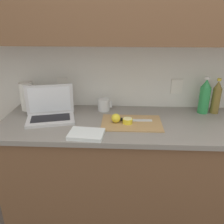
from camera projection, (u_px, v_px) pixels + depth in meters
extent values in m
plane|color=#564C47|center=(154.00, 217.00, 2.04)|extent=(12.00, 12.00, 0.00)
cube|color=white|center=(160.00, 57.00, 1.88)|extent=(5.20, 0.06, 2.60)
cube|color=white|center=(63.00, 85.00, 1.97)|extent=(0.09, 0.01, 0.12)
cube|color=white|center=(177.00, 86.00, 1.92)|extent=(0.09, 0.01, 0.12)
cube|color=brown|center=(158.00, 175.00, 1.88)|extent=(2.29, 0.60, 0.86)
cube|color=gray|center=(163.00, 125.00, 1.71)|extent=(2.36, 0.64, 0.03)
cube|color=silver|center=(51.00, 119.00, 1.73)|extent=(0.38, 0.31, 0.02)
cube|color=black|center=(51.00, 118.00, 1.73)|extent=(0.30, 0.20, 0.00)
cube|color=silver|center=(50.00, 99.00, 1.79)|extent=(0.34, 0.10, 0.23)
cube|color=white|center=(50.00, 100.00, 1.78)|extent=(0.30, 0.08, 0.19)
cube|color=tan|center=(131.00, 123.00, 1.69)|extent=(0.43, 0.28, 0.01)
cube|color=silver|center=(142.00, 120.00, 1.72)|extent=(0.14, 0.04, 0.00)
cylinder|color=black|center=(125.00, 119.00, 1.71)|extent=(0.11, 0.03, 0.02)
cylinder|color=yellow|center=(128.00, 121.00, 1.67)|extent=(0.07, 0.07, 0.03)
cylinder|color=#F4EAA3|center=(128.00, 119.00, 1.66)|extent=(0.06, 0.06, 0.00)
sphere|color=yellow|center=(116.00, 118.00, 1.68)|extent=(0.07, 0.07, 0.07)
cylinder|color=olive|center=(216.00, 101.00, 1.84)|extent=(0.07, 0.07, 0.20)
cone|color=olive|center=(219.00, 85.00, 1.79)|extent=(0.06, 0.06, 0.06)
cylinder|color=gold|center=(219.00, 80.00, 1.78)|extent=(0.03, 0.03, 0.02)
cylinder|color=#2D934C|center=(204.00, 100.00, 1.84)|extent=(0.08, 0.08, 0.21)
cone|color=#2D934C|center=(207.00, 83.00, 1.79)|extent=(0.07, 0.07, 0.06)
cylinder|color=white|center=(208.00, 78.00, 1.78)|extent=(0.04, 0.04, 0.02)
cylinder|color=silver|center=(104.00, 105.00, 1.91)|extent=(0.10, 0.10, 0.10)
cube|color=silver|center=(111.00, 104.00, 1.90)|extent=(0.02, 0.01, 0.05)
cylinder|color=white|center=(27.00, 96.00, 1.90)|extent=(0.11, 0.11, 0.23)
cube|color=white|center=(86.00, 134.00, 1.51)|extent=(0.23, 0.18, 0.02)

